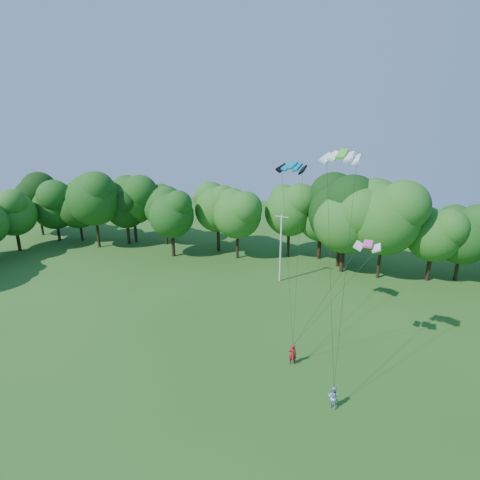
# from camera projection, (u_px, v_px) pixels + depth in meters

# --- Properties ---
(ground) EXTENTS (160.00, 160.00, 0.00)m
(ground) POSITION_uv_depth(u_px,v_px,m) (198.00, 479.00, 20.78)
(ground) COLOR #1F4D15
(ground) RESTS_ON ground
(utility_pole) EXTENTS (1.68, 0.49, 8.57)m
(utility_pole) POSITION_uv_depth(u_px,v_px,m) (281.00, 248.00, 46.06)
(utility_pole) COLOR beige
(utility_pole) RESTS_ON ground
(kite_flyer_left) EXTENTS (0.72, 0.53, 1.79)m
(kite_flyer_left) POSITION_uv_depth(u_px,v_px,m) (293.00, 354.00, 30.60)
(kite_flyer_left) COLOR maroon
(kite_flyer_left) RESTS_ON ground
(kite_flyer_right) EXTENTS (0.94, 0.84, 1.61)m
(kite_flyer_right) POSITION_uv_depth(u_px,v_px,m) (333.00, 397.00, 25.93)
(kite_flyer_right) COLOR #97B8D1
(kite_flyer_right) RESTS_ON ground
(kite_teal) EXTENTS (2.82, 2.07, 0.64)m
(kite_teal) POSITION_uv_depth(u_px,v_px,m) (292.00, 165.00, 31.85)
(kite_teal) COLOR #057C9D
(kite_teal) RESTS_ON ground
(kite_green) EXTENTS (2.73, 1.84, 0.60)m
(kite_green) POSITION_uv_depth(u_px,v_px,m) (342.00, 154.00, 24.03)
(kite_green) COLOR #49D920
(kite_green) RESTS_ON ground
(kite_pink) EXTENTS (2.12, 1.27, 0.41)m
(kite_pink) POSITION_uv_depth(u_px,v_px,m) (368.00, 244.00, 28.75)
(kite_pink) COLOR #FF46A7
(kite_pink) RESTS_ON ground
(tree_back_west) EXTENTS (8.60, 8.60, 12.51)m
(tree_back_west) POSITION_uv_depth(u_px,v_px,m) (133.00, 196.00, 60.99)
(tree_back_west) COLOR #2E2212
(tree_back_west) RESTS_ON ground
(tree_back_center) EXTENTS (9.77, 9.77, 14.22)m
(tree_back_center) POSITION_uv_depth(u_px,v_px,m) (342.00, 204.00, 49.73)
(tree_back_center) COLOR black
(tree_back_center) RESTS_ON ground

